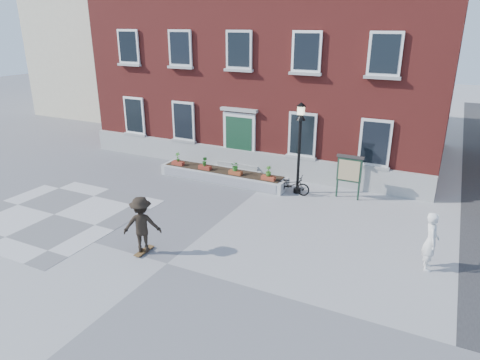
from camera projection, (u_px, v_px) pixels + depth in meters
The scene contains 10 objects.
ground at pixel (167, 264), 13.08m from camera, with size 100.00×100.00×0.00m, color gray.
checker_patch at pixel (54, 214), 16.44m from camera, with size 6.00×6.00×0.01m, color slate.
distant_building at pixel (126, 29), 35.21m from camera, with size 10.00×12.00×13.00m, color beige.
bicycle at pixel (291, 184), 18.30m from camera, with size 0.57×1.64×0.86m, color black.
bystander at pixel (431, 241), 12.53m from camera, with size 0.66×0.43×1.81m, color silver.
brick_building at pixel (280, 35), 23.50m from camera, with size 18.40×10.85×12.60m.
planter_assembly at pixel (223, 175), 19.84m from camera, with size 6.20×1.12×1.15m.
lamp_post at pixel (300, 136), 17.71m from camera, with size 0.40×0.40×3.93m.
notice_board at pixel (349, 170), 17.55m from camera, with size 1.10×0.16×1.87m.
skateboarder at pixel (142, 225), 13.38m from camera, with size 1.37×1.20×1.91m.
Camera 1 is at (7.10, -9.20, 6.90)m, focal length 32.00 mm.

